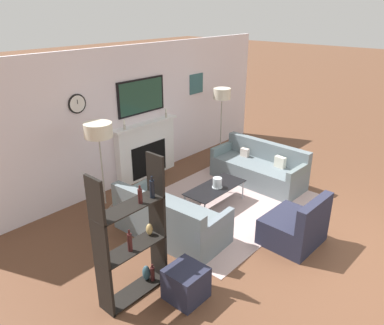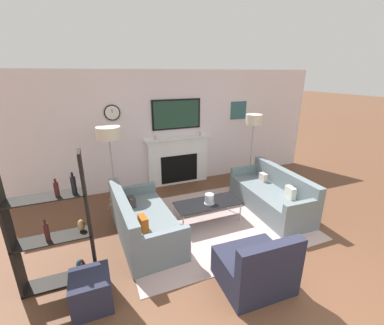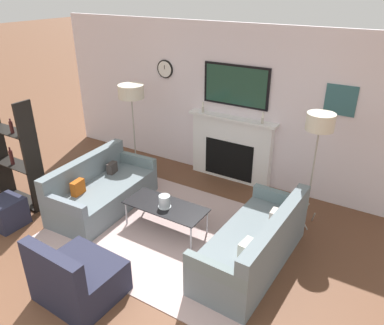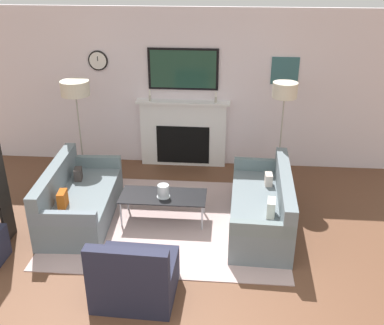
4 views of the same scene
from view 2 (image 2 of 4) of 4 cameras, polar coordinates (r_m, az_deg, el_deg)
name	(u,v)px [view 2 (image 2 of 4)]	position (r m, az deg, el deg)	size (l,w,h in m)	color
fireplace_wall	(177,134)	(6.21, -3.44, 6.33)	(7.53, 0.28, 2.70)	silver
area_rug	(213,221)	(4.92, 4.68, -12.89)	(3.21, 2.49, 0.01)	#BC9E9A
couch_left	(143,223)	(4.42, -10.92, -13.10)	(0.94, 1.80, 0.79)	slate
couch_right	(271,196)	(5.43, 17.24, -7.10)	(0.84, 1.91, 0.81)	slate
armchair	(256,268)	(3.63, 13.95, -21.84)	(0.89, 0.79, 0.82)	#232538
coffee_table	(208,204)	(4.74, 3.55, -9.14)	(1.20, 0.52, 0.39)	black
hurricane_candle	(209,199)	(4.67, 3.87, -8.18)	(0.19, 0.19, 0.18)	silver
floor_lamp_left	(109,134)	(5.06, -18.03, 6.03)	(0.45, 0.45, 1.69)	#9E998E
floor_lamp_right	(254,121)	(6.15, 13.55, 8.99)	(0.37, 0.37, 1.73)	#9E998E
shelf_unit	(54,230)	(3.68, -28.26, -12.99)	(0.90, 0.28, 1.77)	black
ottoman	(91,291)	(3.55, -21.46, -25.01)	(0.45, 0.45, 0.43)	#232538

